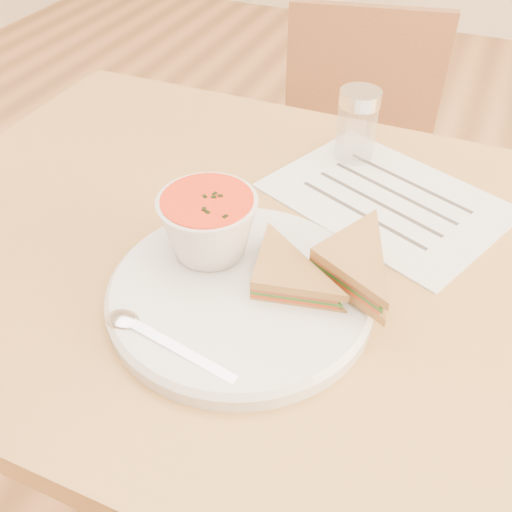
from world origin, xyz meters
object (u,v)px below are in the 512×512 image
at_px(dining_table, 270,418).
at_px(chair_far, 346,203).
at_px(condiment_shaker, 357,126).
at_px(soup_bowl, 209,228).
at_px(plate, 240,294).

height_order(dining_table, chair_far, chair_far).
bearing_deg(dining_table, condiment_shaker, 82.07).
distance_m(dining_table, soup_bowl, 0.44).
height_order(chair_far, plate, chair_far).
bearing_deg(chair_far, condiment_shaker, 91.33).
bearing_deg(dining_table, plate, -90.80).
relative_size(plate, soup_bowl, 2.63).
xyz_separation_m(dining_table, chair_far, (-0.05, 0.60, 0.03)).
height_order(chair_far, condiment_shaker, condiment_shaker).
xyz_separation_m(dining_table, plate, (-0.00, -0.10, 0.38)).
distance_m(dining_table, chair_far, 0.60).
xyz_separation_m(dining_table, condiment_shaker, (0.03, 0.23, 0.43)).
relative_size(chair_far, condiment_shaker, 7.61).
xyz_separation_m(plate, soup_bowl, (-0.05, 0.04, 0.05)).
bearing_deg(chair_far, plate, 82.86).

